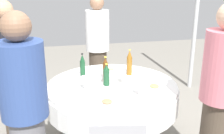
% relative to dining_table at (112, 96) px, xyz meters
% --- Properties ---
extents(dining_table, '(1.45, 1.45, 0.74)m').
position_rel_dining_table_xyz_m(dining_table, '(0.00, 0.00, 0.00)').
color(dining_table, white).
rests_on(dining_table, ground_plane).
extents(bottle_brown_inner, '(0.06, 0.06, 0.28)m').
position_rel_dining_table_xyz_m(bottle_brown_inner, '(0.13, 0.05, 0.28)').
color(bottle_brown_inner, '#593314').
rests_on(bottle_brown_inner, dining_table).
extents(bottle_dark_green_east, '(0.06, 0.06, 0.28)m').
position_rel_dining_table_xyz_m(bottle_dark_green_east, '(0.32, 0.28, 0.27)').
color(bottle_dark_green_east, '#194728').
rests_on(bottle_dark_green_east, dining_table).
extents(bottle_amber_right, '(0.06, 0.06, 0.31)m').
position_rel_dining_table_xyz_m(bottle_amber_right, '(0.25, -0.27, 0.29)').
color(bottle_amber_right, '#8C5619').
rests_on(bottle_amber_right, dining_table).
extents(bottle_dark_green_west, '(0.07, 0.07, 0.24)m').
position_rel_dining_table_xyz_m(bottle_dark_green_west, '(-0.02, 0.07, 0.26)').
color(bottle_dark_green_west, '#194728').
rests_on(bottle_dark_green_west, dining_table).
extents(wine_glass_west, '(0.07, 0.07, 0.14)m').
position_rel_dining_table_xyz_m(wine_glass_west, '(-0.09, 0.31, 0.25)').
color(wine_glass_west, white).
rests_on(wine_glass_west, dining_table).
extents(wine_glass_near, '(0.06, 0.06, 0.14)m').
position_rel_dining_table_xyz_m(wine_glass_near, '(-0.36, -0.19, 0.24)').
color(wine_glass_near, white).
rests_on(wine_glass_near, dining_table).
extents(wine_glass_north, '(0.07, 0.07, 0.15)m').
position_rel_dining_table_xyz_m(wine_glass_north, '(-0.02, -0.11, 0.25)').
color(wine_glass_north, white).
rests_on(wine_glass_north, dining_table).
extents(plate_rear, '(0.23, 0.23, 0.04)m').
position_rel_dining_table_xyz_m(plate_rear, '(0.45, -0.08, 0.16)').
color(plate_rear, white).
rests_on(plate_rear, dining_table).
extents(plate_mid, '(0.24, 0.24, 0.04)m').
position_rel_dining_table_xyz_m(plate_mid, '(-0.47, 0.15, 0.16)').
color(plate_mid, white).
rests_on(plate_mid, dining_table).
extents(plate_south, '(0.24, 0.24, 0.04)m').
position_rel_dining_table_xyz_m(plate_south, '(-0.21, -0.41, 0.16)').
color(plate_south, white).
rests_on(plate_south, dining_table).
extents(fork_east, '(0.18, 0.07, 0.00)m').
position_rel_dining_table_xyz_m(fork_east, '(0.09, -0.45, 0.15)').
color(fork_east, silver).
rests_on(fork_east, dining_table).
extents(person_inner, '(0.34, 0.34, 1.67)m').
position_rel_dining_table_xyz_m(person_inner, '(-0.86, -0.74, 0.29)').
color(person_inner, '#4C3F33').
rests_on(person_inner, ground_plane).
extents(person_east, '(0.34, 0.34, 1.62)m').
position_rel_dining_table_xyz_m(person_east, '(1.10, -0.02, 0.25)').
color(person_east, '#4C3F33').
rests_on(person_east, ground_plane).
extents(person_right, '(0.34, 0.34, 1.63)m').
position_rel_dining_table_xyz_m(person_right, '(0.37, 1.10, 0.26)').
color(person_right, '#4C3F33').
rests_on(person_right, ground_plane).
extents(person_west, '(0.34, 0.34, 1.64)m').
position_rel_dining_table_xyz_m(person_west, '(-0.79, 0.83, 0.27)').
color(person_west, slate).
rests_on(person_west, ground_plane).
extents(tent_pole_main, '(0.07, 0.07, 2.68)m').
position_rel_dining_table_xyz_m(tent_pole_main, '(1.38, -1.72, 0.75)').
color(tent_pole_main, '#B2B5B7').
rests_on(tent_pole_main, ground_plane).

